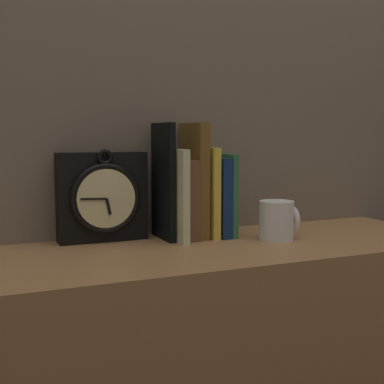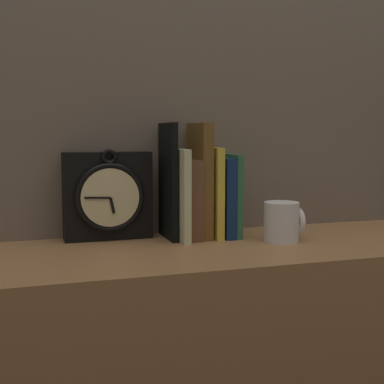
{
  "view_description": "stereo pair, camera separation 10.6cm",
  "coord_description": "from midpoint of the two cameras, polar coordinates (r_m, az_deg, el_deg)",
  "views": [
    {
      "loc": [
        -0.43,
        -0.97,
        0.97
      ],
      "look_at": [
        0.0,
        0.0,
        0.85
      ],
      "focal_mm": 50.0,
      "sensor_mm": 36.0,
      "label": 1
    },
    {
      "loc": [
        -0.33,
        -1.01,
        0.97
      ],
      "look_at": [
        0.0,
        0.0,
        0.85
      ],
      "focal_mm": 50.0,
      "sensor_mm": 36.0,
      "label": 2
    }
  ],
  "objects": [
    {
      "name": "book_slot2_brown",
      "position": [
        1.18,
        2.15,
        -0.74
      ],
      "size": [
        0.03,
        0.12,
        0.17
      ],
      "color": "brown",
      "rests_on": "bookshelf"
    },
    {
      "name": "book_slot3_brown",
      "position": [
        1.19,
        3.4,
        1.25
      ],
      "size": [
        0.02,
        0.12,
        0.25
      ],
      "color": "brown",
      "rests_on": "bookshelf"
    },
    {
      "name": "book_slot5_navy",
      "position": [
        1.21,
        5.69,
        -0.54
      ],
      "size": [
        0.02,
        0.13,
        0.18
      ],
      "color": "navy",
      "rests_on": "bookshelf"
    },
    {
      "name": "book_slot0_black",
      "position": [
        1.17,
        0.03,
        1.16
      ],
      "size": [
        0.01,
        0.12,
        0.25
      ],
      "color": "black",
      "rests_on": "bookshelf"
    },
    {
      "name": "book_slot6_green",
      "position": [
        1.22,
        6.52,
        -0.3
      ],
      "size": [
        0.01,
        0.13,
        0.18
      ],
      "color": "#2F6943",
      "rests_on": "bookshelf"
    },
    {
      "name": "mug",
      "position": [
        1.17,
        12.27,
        -3.14
      ],
      "size": [
        0.08,
        0.07,
        0.09
      ],
      "color": "white",
      "rests_on": "bookshelf"
    },
    {
      "name": "book_slot4_yellow",
      "position": [
        1.2,
        4.6,
        -0.02
      ],
      "size": [
        0.02,
        0.13,
        0.2
      ],
      "color": "yellow",
      "rests_on": "bookshelf"
    },
    {
      "name": "book_slot1_cream",
      "position": [
        1.16,
        0.96,
        -0.26
      ],
      "size": [
        0.02,
        0.15,
        0.2
      ],
      "color": "beige",
      "rests_on": "bookshelf"
    },
    {
      "name": "clock",
      "position": [
        1.16,
        -6.38,
        -0.43
      ],
      "size": [
        0.19,
        0.06,
        0.2
      ],
      "color": "black",
      "rests_on": "bookshelf"
    }
  ]
}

